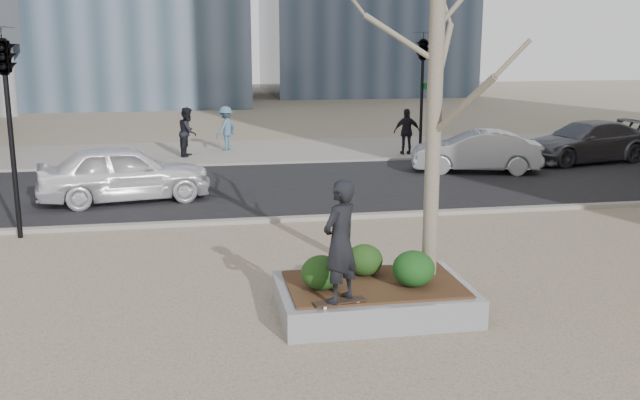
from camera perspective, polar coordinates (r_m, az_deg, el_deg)
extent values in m
plane|color=gray|center=(11.26, -0.72, -9.29)|extent=(120.00, 120.00, 0.00)
cube|color=black|center=(20.80, -5.25, 0.97)|extent=(60.00, 8.00, 0.02)
cube|color=gray|center=(27.67, -6.52, 3.87)|extent=(60.00, 6.00, 0.02)
cube|color=gray|center=(11.37, 4.30, -7.88)|extent=(3.00, 2.00, 0.45)
cube|color=#382314|center=(11.29, 4.32, -6.72)|extent=(2.70, 1.70, 0.04)
ellipsoid|color=#1C3A12|center=(10.89, 0.11, -5.83)|extent=(0.62, 0.62, 0.53)
ellipsoid|color=#183912|center=(11.56, 3.56, -4.81)|extent=(0.60, 0.60, 0.51)
ellipsoid|color=#133D15|center=(11.12, 7.49, -5.47)|extent=(0.66, 0.66, 0.56)
imported|color=black|center=(10.13, 1.62, -3.33)|extent=(0.77, 0.75, 1.78)
imported|color=white|center=(19.54, -15.36, 2.11)|extent=(4.70, 2.52, 1.52)
imported|color=#94969B|center=(23.62, 12.37, 3.82)|extent=(4.31, 2.42, 1.34)
imported|color=#4B4E56|center=(26.72, 20.48, 4.39)|extent=(5.16, 2.87, 1.41)
imported|color=black|center=(26.66, -10.52, 5.38)|extent=(0.87, 1.01, 1.79)
imported|color=#47667F|center=(27.93, -7.55, 5.71)|extent=(1.17, 1.25, 1.70)
imported|color=black|center=(26.86, 6.97, 5.46)|extent=(1.02, 0.47, 1.70)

